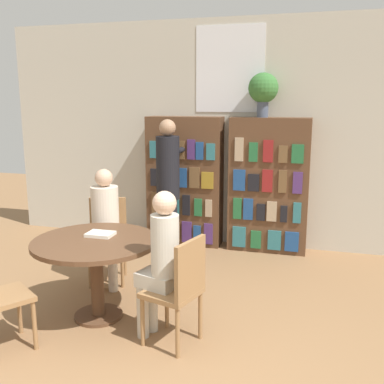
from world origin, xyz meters
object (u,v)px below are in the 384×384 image
bookshelf_left (185,181)px  librarian_standing (168,173)px  reading_table (96,254)px  chair_far_side (180,286)px  bookshelf_right (268,186)px  seated_reader_right (160,257)px  chair_left_side (108,235)px  seated_reader_left (105,220)px  flower_vase (263,89)px

bookshelf_left → librarian_standing: bookshelf_left is taller
librarian_standing → reading_table: bearing=-92.3°
reading_table → chair_far_side: chair_far_side is taller
bookshelf_right → seated_reader_right: size_ratio=1.37×
chair_far_side → librarian_standing: size_ratio=0.52×
chair_left_side → librarian_standing: bearing=-130.8°
seated_reader_left → librarian_standing: 1.23m
bookshelf_right → seated_reader_right: bearing=-103.2°
chair_left_side → chair_far_side: same height
bookshelf_right → flower_vase: size_ratio=3.15×
bookshelf_right → seated_reader_right: (-0.59, -2.52, -0.15)m
bookshelf_left → seated_reader_right: size_ratio=1.37×
flower_vase → chair_left_side: 2.62m
chair_far_side → seated_reader_left: 1.46m
chair_far_side → seated_reader_left: (-1.11, 0.93, 0.22)m
bookshelf_left → seated_reader_right: bookshelf_left is taller
reading_table → chair_far_side: 0.90m
bookshelf_left → chair_left_side: 1.58m
chair_left_side → librarian_standing: (0.38, 0.97, 0.55)m
bookshelf_right → chair_left_side: size_ratio=1.92×
bookshelf_right → seated_reader_left: (-1.52, -1.64, -0.14)m
reading_table → seated_reader_right: 0.72m
seated_reader_right → bookshelf_right: bearing=3.1°
bookshelf_right → chair_left_side: bearing=-136.9°
bookshelf_left → seated_reader_right: (0.54, -2.52, -0.15)m
bookshelf_right → librarian_standing: (-1.20, -0.50, 0.19)m
bookshelf_right → seated_reader_left: bearing=-132.8°
bookshelf_left → bookshelf_right: (1.13, 0.00, 0.00)m
bookshelf_left → chair_far_side: 2.70m
chair_far_side → seated_reader_right: 0.28m
reading_table → chair_far_side: bearing=-16.3°
flower_vase → chair_far_side: bearing=-96.8°
chair_far_side → seated_reader_right: (-0.18, 0.05, 0.20)m
bookshelf_right → reading_table: (-1.28, -2.32, -0.26)m
reading_table → chair_left_side: size_ratio=1.24×
chair_left_side → reading_table: bearing=90.0°
flower_vase → seated_reader_left: size_ratio=0.44×
bookshelf_right → reading_table: bearing=-118.8°
flower_vase → reading_table: flower_vase is taller
librarian_standing → bookshelf_left: bearing=82.3°
reading_table → librarian_standing: (0.07, 1.82, 0.45)m
bookshelf_left → bookshelf_right: 1.13m
bookshelf_right → seated_reader_right: bookshelf_right is taller
chair_far_side → bookshelf_left: bearing=32.0°
chair_left_side → librarian_standing: librarian_standing is taller
bookshelf_left → flower_vase: size_ratio=3.15×
seated_reader_left → flower_vase: bearing=-150.3°
bookshelf_left → reading_table: 2.34m
bookshelf_left → seated_reader_left: 1.69m
flower_vase → bookshelf_left: bearing=-179.7°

